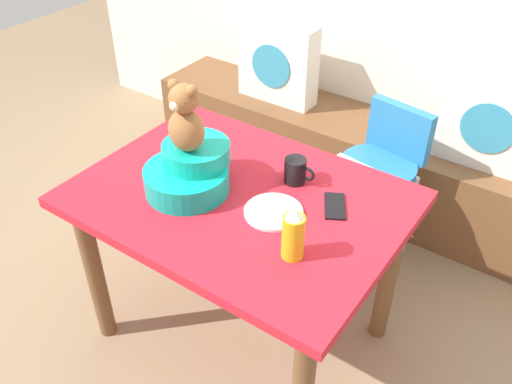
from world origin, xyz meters
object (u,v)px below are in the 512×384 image
(dining_table, at_px, (240,220))
(pillow_floral_left, at_px, (278,62))
(dinner_plate_near, at_px, (273,212))
(highchair, at_px, (379,170))
(pillow_floral_right, at_px, (492,122))
(coffee_mug, at_px, (296,171))
(ketchup_bottle, at_px, (293,234))
(teddy_bear, at_px, (185,119))
(cell_phone, at_px, (335,206))
(infant_seat_teal, at_px, (190,171))

(dining_table, bearing_deg, pillow_floral_left, 117.04)
(pillow_floral_left, bearing_deg, dinner_plate_near, -57.60)
(highchair, relative_size, dinner_plate_near, 3.95)
(highchair, xyz_separation_m, dinner_plate_near, (-0.07, -0.75, 0.22))
(dinner_plate_near, bearing_deg, dining_table, 173.05)
(pillow_floral_right, distance_m, coffee_mug, 1.07)
(pillow_floral_right, bearing_deg, dining_table, -116.10)
(highchair, height_order, coffee_mug, coffee_mug)
(pillow_floral_left, distance_m, pillow_floral_right, 1.15)
(ketchup_bottle, xyz_separation_m, dinner_plate_near, (-0.16, 0.14, -0.08))
(pillow_floral_right, xyz_separation_m, teddy_bear, (-0.73, -1.21, 0.34))
(pillow_floral_left, height_order, highchair, pillow_floral_left)
(cell_phone, bearing_deg, highchair, 67.80)
(teddy_bear, bearing_deg, ketchup_bottle, -10.77)
(dining_table, height_order, infant_seat_teal, infant_seat_teal)
(dining_table, relative_size, dinner_plate_near, 5.68)
(teddy_bear, relative_size, cell_phone, 1.74)
(infant_seat_teal, bearing_deg, cell_phone, 22.15)
(pillow_floral_right, height_order, dinner_plate_near, pillow_floral_right)
(pillow_floral_right, relative_size, cell_phone, 3.06)
(pillow_floral_right, xyz_separation_m, infant_seat_teal, (-0.73, -1.21, 0.13))
(teddy_bear, xyz_separation_m, coffee_mug, (0.29, 0.24, -0.23))
(pillow_floral_right, xyz_separation_m, cell_phone, (-0.26, -1.02, 0.06))
(highchair, bearing_deg, infant_seat_teal, -116.27)
(pillow_floral_left, relative_size, ketchup_bottle, 2.38)
(teddy_bear, height_order, coffee_mug, teddy_bear)
(dinner_plate_near, bearing_deg, teddy_bear, -172.00)
(pillow_floral_left, height_order, dining_table, pillow_floral_left)
(dining_table, bearing_deg, coffee_mug, 56.58)
(coffee_mug, height_order, dinner_plate_near, coffee_mug)
(pillow_floral_left, xyz_separation_m, dining_table, (0.59, -1.15, -0.06))
(highchair, bearing_deg, cell_phone, -82.19)
(infant_seat_teal, bearing_deg, pillow_floral_right, 58.90)
(teddy_bear, bearing_deg, pillow_floral_right, 58.91)
(teddy_bear, xyz_separation_m, ketchup_bottle, (0.48, -0.09, -0.19))
(infant_seat_teal, distance_m, cell_phone, 0.52)
(pillow_floral_left, xyz_separation_m, cell_phone, (0.89, -1.02, 0.06))
(highchair, distance_m, cell_phone, 0.65)
(dining_table, xyz_separation_m, infant_seat_teal, (-0.17, -0.06, 0.19))
(coffee_mug, bearing_deg, pillow_floral_right, 65.37)
(pillow_floral_right, bearing_deg, highchair, -129.11)
(highchair, height_order, teddy_bear, teddy_bear)
(dinner_plate_near, height_order, cell_phone, dinner_plate_near)
(coffee_mug, xyz_separation_m, cell_phone, (0.19, -0.05, -0.04))
(coffee_mug, relative_size, dinner_plate_near, 0.60)
(infant_seat_teal, bearing_deg, teddy_bear, -90.00)
(pillow_floral_left, xyz_separation_m, pillow_floral_right, (1.15, 0.00, 0.00))
(dining_table, bearing_deg, infant_seat_teal, -159.26)
(dining_table, xyz_separation_m, dinner_plate_near, (0.15, -0.02, 0.12))
(dining_table, xyz_separation_m, coffee_mug, (0.12, 0.18, 0.17))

